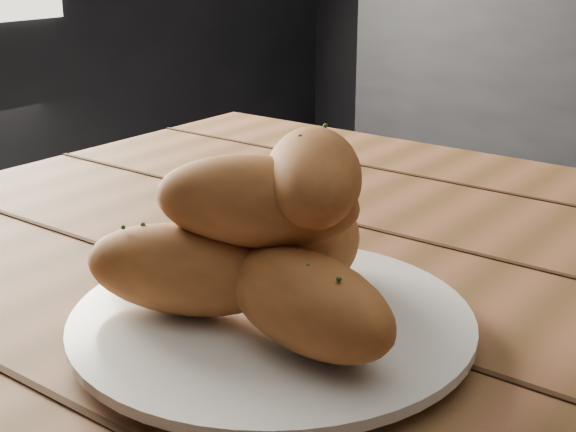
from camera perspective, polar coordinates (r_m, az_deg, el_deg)
The scene contains 3 objects.
table at distance 0.72m, azimuth 13.93°, elevation -13.71°, with size 1.37×0.92×0.75m.
plate at distance 0.61m, azimuth -1.14°, elevation -7.65°, with size 0.30×0.30×0.02m.
bread_rolls at distance 0.59m, azimuth -1.12°, elevation -1.72°, with size 0.27×0.23×0.14m.
Camera 1 is at (0.13, -1.02, 1.04)m, focal length 50.00 mm.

